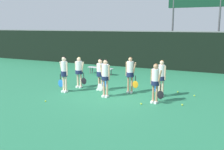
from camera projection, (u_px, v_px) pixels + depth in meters
ground_plane at (111, 94)px, 12.72m from camera, size 140.00×140.00×0.00m
fence_windscreen at (158, 50)px, 19.81m from camera, size 60.00×0.08×2.91m
scoreboard at (196, 3)px, 19.71m from camera, size 4.17×0.15×6.24m
bench_courtside at (100, 69)px, 17.88m from camera, size 1.98×0.62×0.46m
player_0 at (64, 71)px, 12.94m from camera, size 0.63×0.34×1.80m
player_1 at (105, 75)px, 12.05m from camera, size 0.65×0.37×1.76m
player_2 at (155, 80)px, 11.10m from camera, size 0.62×0.35×1.71m
player_3 at (79, 70)px, 13.95m from camera, size 0.70×0.41×1.65m
player_4 at (100, 72)px, 13.34m from camera, size 0.65×0.39×1.63m
player_5 at (130, 72)px, 12.80m from camera, size 0.65×0.37×1.78m
player_6 at (161, 76)px, 12.08m from camera, size 0.62×0.34×1.73m
tennis_ball_0 at (182, 105)px, 10.91m from camera, size 0.07×0.07×0.07m
tennis_ball_1 at (194, 96)px, 12.34m from camera, size 0.06×0.06×0.06m
tennis_ball_2 at (178, 92)px, 13.05m from camera, size 0.07×0.07×0.07m
tennis_ball_3 at (45, 101)px, 11.44m from camera, size 0.06×0.06×0.06m
tennis_ball_4 at (141, 104)px, 11.05m from camera, size 0.07×0.07×0.07m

